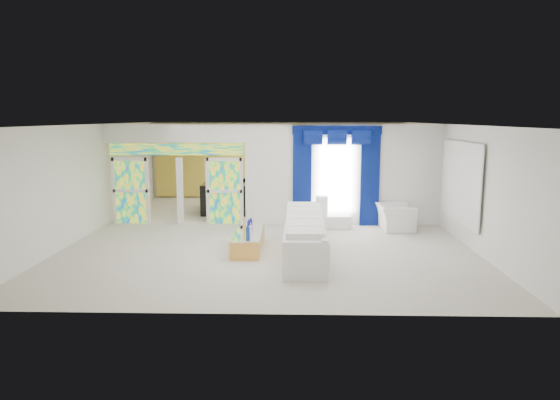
{
  "coord_description": "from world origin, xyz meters",
  "views": [
    {
      "loc": [
        0.63,
        -13.7,
        3.19
      ],
      "look_at": [
        0.3,
        -1.2,
        1.1
      ],
      "focal_mm": 31.82,
      "sensor_mm": 36.0,
      "label": 1
    }
  ],
  "objects_px": {
    "grand_piano": "(227,197)",
    "coffee_table": "(248,241)",
    "armchair": "(395,217)",
    "console_table": "(332,222)",
    "white_sofa": "(304,237)"
  },
  "relations": [
    {
      "from": "armchair",
      "to": "grand_piano",
      "type": "distance_m",
      "value": 5.86
    },
    {
      "from": "white_sofa",
      "to": "armchair",
      "type": "height_order",
      "value": "white_sofa"
    },
    {
      "from": "white_sofa",
      "to": "coffee_table",
      "type": "bearing_deg",
      "value": 168.27
    },
    {
      "from": "coffee_table",
      "to": "armchair",
      "type": "height_order",
      "value": "armchair"
    },
    {
      "from": "coffee_table",
      "to": "armchair",
      "type": "relative_size",
      "value": 1.75
    },
    {
      "from": "coffee_table",
      "to": "console_table",
      "type": "height_order",
      "value": "coffee_table"
    },
    {
      "from": "white_sofa",
      "to": "armchair",
      "type": "relative_size",
      "value": 3.77
    },
    {
      "from": "grand_piano",
      "to": "console_table",
      "type": "bearing_deg",
      "value": -37.97
    },
    {
      "from": "console_table",
      "to": "white_sofa",
      "type": "bearing_deg",
      "value": -107.55
    },
    {
      "from": "grand_piano",
      "to": "armchair",
      "type": "bearing_deg",
      "value": -28.32
    },
    {
      "from": "armchair",
      "to": "grand_piano",
      "type": "bearing_deg",
      "value": 60.44
    },
    {
      "from": "coffee_table",
      "to": "armchair",
      "type": "bearing_deg",
      "value": 29.82
    },
    {
      "from": "grand_piano",
      "to": "coffee_table",
      "type": "bearing_deg",
      "value": -77.55
    },
    {
      "from": "coffee_table",
      "to": "grand_piano",
      "type": "distance_m",
      "value": 5.15
    },
    {
      "from": "coffee_table",
      "to": "grand_piano",
      "type": "relative_size",
      "value": 0.98
    }
  ]
}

